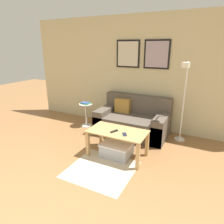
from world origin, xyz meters
The scene contains 10 objects.
wall_back centered at (0.00, 3.81, 1.29)m, with size 5.60×0.09×2.55m.
area_rug centered at (0.21, 1.78, 0.00)m, with size 1.02×0.97×0.01m, color #C1B299.
couch centered at (0.14, 3.35, 0.28)m, with size 1.54×0.87×0.82m.
coffee_table centered at (0.26, 2.29, 0.39)m, with size 1.02×0.55×0.48m.
storage_bin centered at (0.25, 2.29, 0.12)m, with size 0.53×0.46×0.24m.
floor_lamp centered at (1.16, 3.31, 1.02)m, with size 0.21×0.51×1.62m.
side_table centered at (-1.04, 3.23, 0.34)m, with size 0.32×0.32×0.57m.
book_stack centered at (-1.04, 3.23, 0.58)m, with size 0.24×0.19×0.04m.
remote_control centered at (0.22, 2.23, 0.49)m, with size 0.04×0.15×0.02m, color black.
cell_phone centered at (0.43, 2.20, 0.49)m, with size 0.07×0.14×0.01m, color #1E2338.
Camera 1 is at (1.61, -0.60, 1.88)m, focal length 32.00 mm.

